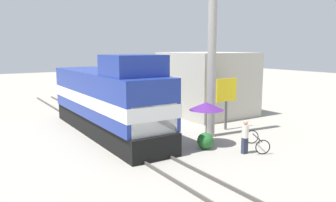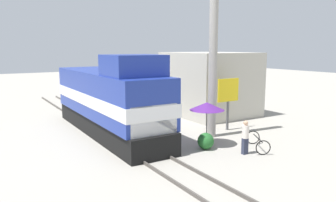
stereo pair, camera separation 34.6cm
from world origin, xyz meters
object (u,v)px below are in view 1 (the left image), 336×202
Objects in this scene: locomotive at (109,101)px; bicycle at (257,142)px; utility_pole at (212,38)px; vendor_umbrella at (206,106)px; billboard_sign at (226,93)px; person_bystander at (245,135)px.

locomotive is 9.00m from bicycle.
utility_pole reaches higher than vendor_umbrella.
billboard_sign reaches higher than vendor_umbrella.
vendor_umbrella is at bearing -148.83° from billboard_sign.
billboard_sign is 4.72m from bicycle.
vendor_umbrella is at bearing -137.42° from utility_pole.
locomotive is at bearing 156.92° from billboard_sign.
utility_pole is 4.85× the size of vendor_umbrella.
bicycle is at bearing -47.20° from vendor_umbrella.
vendor_umbrella is 1.38× the size of person_bystander.
utility_pole is at bearing 42.58° from vendor_umbrella.
bicycle is (-1.45, -4.00, -2.04)m from billboard_sign.
billboard_sign is (1.91, 0.72, -3.43)m from utility_pole.
utility_pole reaches higher than billboard_sign.
billboard_sign is (3.30, 2.00, 0.24)m from vendor_umbrella.
person_bystander is 0.84× the size of bicycle.
locomotive is 7.51m from billboard_sign.
utility_pole is at bearing 78.80° from person_bystander.
utility_pole is 6.71× the size of person_bystander.
vendor_umbrella is 1.17× the size of bicycle.
billboard_sign is at bearing 31.17° from vendor_umbrella.
billboard_sign is at bearing 100.87° from bicycle.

